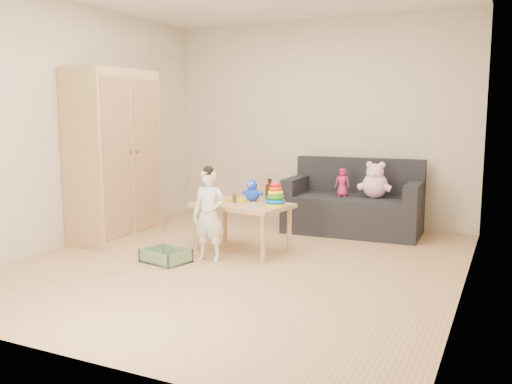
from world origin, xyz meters
The scene contains 13 objects.
room centered at (0.00, 0.00, 1.30)m, with size 4.50×4.50×4.50m.
wardrobe centered at (-1.73, 0.28, 0.94)m, with size 0.52×1.05×1.89m, color tan.
sofa centered at (0.62, 1.73, 0.22)m, with size 1.57×0.78×0.44m, color black.
play_table centered at (-0.17, 0.39, 0.25)m, with size 0.96×0.60×0.50m, color tan.
storage_bin centered at (-0.64, -0.31, 0.06)m, with size 0.42×0.32×0.13m, color #5E7F5B, non-canonical shape.
toddler centered at (-0.30, -0.07, 0.44)m, with size 0.32×0.22×0.87m, color silver.
pink_bear centered at (0.88, 1.73, 0.62)m, with size 0.31×0.27×0.36m, color #FFBBCE, non-canonical shape.
doll centered at (0.51, 1.65, 0.61)m, with size 0.17×0.11×0.33m, color #C0245E.
ring_stacker centered at (0.19, 0.40, 0.59)m, with size 0.20×0.20×0.23m.
brown_bottle centered at (0.08, 0.52, 0.61)m, with size 0.09×0.09×0.25m.
blue_plush centered at (-0.14, 0.55, 0.62)m, with size 0.19×0.15×0.23m, color #1C42FF, non-canonical shape.
wooden_figure centered at (-0.23, 0.34, 0.56)m, with size 0.04×0.04×0.11m, color brown, non-canonical shape.
yellow_book centered at (-0.26, 0.53, 0.51)m, with size 0.22×0.22×0.02m, color #BFCC15.
Camera 1 is at (2.31, -4.48, 1.41)m, focal length 38.00 mm.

